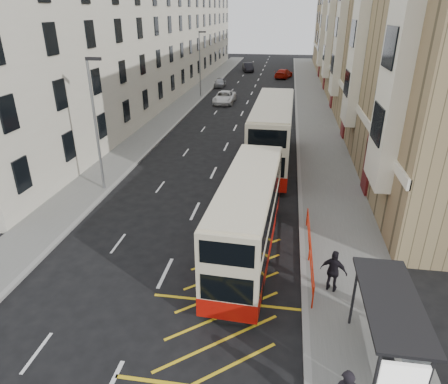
% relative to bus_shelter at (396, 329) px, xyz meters
% --- Properties ---
extents(ground, '(200.00, 200.00, 0.00)m').
position_rel_bus_shelter_xyz_m(ground, '(-8.34, 0.39, -2.14)').
color(ground, black).
rests_on(ground, ground).
extents(pavement_right, '(4.00, 120.00, 0.15)m').
position_rel_bus_shelter_xyz_m(pavement_right, '(-0.34, 30.39, -2.06)').
color(pavement_right, '#63625E').
rests_on(pavement_right, ground).
extents(pavement_left, '(3.00, 120.00, 0.15)m').
position_rel_bus_shelter_xyz_m(pavement_left, '(-15.84, 30.39, -2.06)').
color(pavement_left, '#63625E').
rests_on(pavement_left, ground).
extents(kerb_right, '(0.25, 120.00, 0.15)m').
position_rel_bus_shelter_xyz_m(kerb_right, '(-2.34, 30.39, -2.06)').
color(kerb_right, gray).
rests_on(kerb_right, ground).
extents(kerb_left, '(0.25, 120.00, 0.15)m').
position_rel_bus_shelter_xyz_m(kerb_left, '(-14.34, 30.39, -2.06)').
color(kerb_left, gray).
rests_on(kerb_left, ground).
extents(road_markings, '(10.00, 110.00, 0.01)m').
position_rel_bus_shelter_xyz_m(road_markings, '(-8.34, 45.39, -2.13)').
color(road_markings, silver).
rests_on(road_markings, ground).
extents(terrace_right, '(10.75, 79.00, 15.25)m').
position_rel_bus_shelter_xyz_m(terrace_right, '(6.54, 45.77, 5.38)').
color(terrace_right, '#968157').
rests_on(terrace_right, ground).
extents(terrace_left, '(9.18, 79.00, 13.25)m').
position_rel_bus_shelter_xyz_m(terrace_left, '(-21.77, 45.89, 4.38)').
color(terrace_left, beige).
rests_on(terrace_left, ground).
extents(bus_shelter, '(1.65, 4.25, 2.70)m').
position_rel_bus_shelter_xyz_m(bus_shelter, '(0.00, 0.00, 0.00)').
color(bus_shelter, black).
rests_on(bus_shelter, pavement_right).
extents(guard_railing, '(0.06, 6.56, 1.01)m').
position_rel_bus_shelter_xyz_m(guard_railing, '(-2.09, 6.14, -1.28)').
color(guard_railing, red).
rests_on(guard_railing, pavement_right).
extents(street_lamp_near, '(0.93, 0.18, 8.00)m').
position_rel_bus_shelter_xyz_m(street_lamp_near, '(-14.69, 12.39, 2.50)').
color(street_lamp_near, gray).
rests_on(street_lamp_near, pavement_left).
extents(street_lamp_far, '(0.93, 0.18, 8.00)m').
position_rel_bus_shelter_xyz_m(street_lamp_far, '(-14.69, 42.39, 2.50)').
color(street_lamp_far, gray).
rests_on(street_lamp_far, pavement_left).
extents(double_decker_front, '(2.72, 9.87, 3.90)m').
position_rel_bus_shelter_xyz_m(double_decker_front, '(-4.96, 6.43, -0.15)').
color(double_decker_front, beige).
rests_on(double_decker_front, ground).
extents(double_decker_rear, '(2.86, 11.68, 4.64)m').
position_rel_bus_shelter_xyz_m(double_decker_rear, '(-4.42, 18.71, 0.23)').
color(double_decker_rear, beige).
rests_on(double_decker_rear, ground).
extents(pedestrian_mid, '(0.92, 0.84, 1.55)m').
position_rel_bus_shelter_xyz_m(pedestrian_mid, '(1.19, 2.40, -1.21)').
color(pedestrian_mid, black).
rests_on(pedestrian_mid, pavement_right).
extents(pedestrian_far, '(1.16, 0.80, 1.83)m').
position_rel_bus_shelter_xyz_m(pedestrian_far, '(-1.26, 4.13, -1.07)').
color(pedestrian_far, black).
rests_on(pedestrian_far, pavement_right).
extents(white_van, '(2.42, 5.13, 1.42)m').
position_rel_bus_shelter_xyz_m(white_van, '(-11.10, 39.46, -1.43)').
color(white_van, white).
rests_on(white_van, ground).
extents(car_silver, '(1.65, 3.83, 1.29)m').
position_rel_bus_shelter_xyz_m(car_silver, '(-13.54, 50.83, -1.49)').
color(car_silver, '#929499').
rests_on(car_silver, ground).
extents(car_dark, '(2.71, 4.89, 1.53)m').
position_rel_bus_shelter_xyz_m(car_dark, '(-11.03, 67.60, -1.37)').
color(car_dark, black).
rests_on(car_dark, ground).
extents(car_red, '(3.31, 5.46, 1.48)m').
position_rel_bus_shelter_xyz_m(car_red, '(-4.29, 60.77, -1.40)').
color(car_red, '#A91206').
rests_on(car_red, ground).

